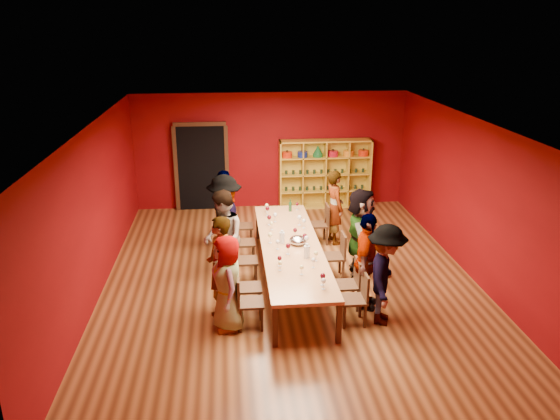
# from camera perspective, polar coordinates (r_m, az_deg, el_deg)

# --- Properties ---
(room_shell) EXTENTS (7.10, 9.10, 3.04)m
(room_shell) POSITION_cam_1_polar(r_m,az_deg,el_deg) (9.93, 1.16, 0.36)
(room_shell) COLOR #572F17
(room_shell) RESTS_ON ground
(tasting_table) EXTENTS (1.10, 4.50, 0.75)m
(tasting_table) POSITION_cam_1_polar(r_m,az_deg,el_deg) (10.22, 1.13, -3.89)
(tasting_table) COLOR #AA7246
(tasting_table) RESTS_ON ground
(doorway) EXTENTS (1.40, 0.17, 2.30)m
(doorway) POSITION_cam_1_polar(r_m,az_deg,el_deg) (14.24, -8.19, 4.46)
(doorway) COLOR black
(doorway) RESTS_ON ground
(shelving_unit) EXTENTS (2.40, 0.40, 1.80)m
(shelving_unit) POSITION_cam_1_polar(r_m,az_deg,el_deg) (14.37, 4.68, 4.15)
(shelving_unit) COLOR gold
(shelving_unit) RESTS_ON ground
(chair_person_left_0) EXTENTS (0.42, 0.42, 0.89)m
(chair_person_left_0) POSITION_cam_1_polar(r_m,az_deg,el_deg) (8.85, -3.63, -9.29)
(chair_person_left_0) COLOR #311C10
(chair_person_left_0) RESTS_ON ground
(person_left_0) EXTENTS (0.57, 0.85, 1.59)m
(person_left_0) POSITION_cam_1_polar(r_m,az_deg,el_deg) (8.71, -5.51, -7.63)
(person_left_0) COLOR #C2828B
(person_left_0) RESTS_ON ground
(chair_person_left_1) EXTENTS (0.42, 0.42, 0.89)m
(chair_person_left_1) POSITION_cam_1_polar(r_m,az_deg,el_deg) (9.31, -3.75, -7.76)
(chair_person_left_1) COLOR #311C10
(chair_person_left_1) RESTS_ON ground
(person_left_1) EXTENTS (0.65, 0.75, 1.73)m
(person_left_1) POSITION_cam_1_polar(r_m,az_deg,el_deg) (9.15, -6.34, -5.79)
(person_left_1) COLOR white
(person_left_1) RESTS_ON ground
(chair_person_left_2) EXTENTS (0.42, 0.42, 0.89)m
(chair_person_left_2) POSITION_cam_1_polar(r_m,az_deg,el_deg) (10.30, -3.97, -4.99)
(chair_person_left_2) COLOR #311C10
(chair_person_left_2) RESTS_ON ground
(person_left_2) EXTENTS (0.65, 0.96, 1.81)m
(person_left_2) POSITION_cam_1_polar(r_m,az_deg,el_deg) (10.14, -5.96, -2.95)
(person_left_2) COLOR #15193C
(person_left_2) RESTS_ON ground
(chair_person_left_3) EXTENTS (0.42, 0.42, 0.89)m
(chair_person_left_3) POSITION_cam_1_polar(r_m,az_deg,el_deg) (11.10, -4.12, -3.13)
(chair_person_left_3) COLOR #311C10
(chair_person_left_3) RESTS_ON ground
(person_left_3) EXTENTS (0.56, 1.23, 1.86)m
(person_left_3) POSITION_cam_1_polar(r_m,az_deg,el_deg) (10.94, -5.75, -1.08)
(person_left_3) COLOR #141738
(person_left_3) RESTS_ON ground
(chair_person_left_4) EXTENTS (0.42, 0.42, 0.89)m
(chair_person_left_4) POSITION_cam_1_polar(r_m,az_deg,el_deg) (11.98, -4.25, -1.42)
(chair_person_left_4) COLOR #311C10
(chair_person_left_4) RESTS_ON ground
(person_left_4) EXTENTS (0.81, 1.10, 1.71)m
(person_left_4) POSITION_cam_1_polar(r_m,az_deg,el_deg) (11.86, -5.78, 0.17)
(person_left_4) COLOR #CA878D
(person_left_4) RESTS_ON ground
(chair_person_right_0) EXTENTS (0.42, 0.42, 0.89)m
(chair_person_right_0) POSITION_cam_1_polar(r_m,az_deg,el_deg) (9.03, 8.15, -8.85)
(chair_person_right_0) COLOR #311C10
(chair_person_right_0) RESTS_ON ground
(person_right_0) EXTENTS (0.80, 1.18, 1.70)m
(person_right_0) POSITION_cam_1_polar(r_m,az_deg,el_deg) (8.98, 10.96, -6.67)
(person_right_0) COLOR #15183B
(person_right_0) RESTS_ON ground
(chair_person_right_1) EXTENTS (0.42, 0.42, 0.89)m
(chair_person_right_1) POSITION_cam_1_polar(r_m,az_deg,el_deg) (9.47, 7.42, -7.38)
(chair_person_right_1) COLOR #311C10
(chair_person_right_1) RESTS_ON ground
(person_right_1) EXTENTS (0.76, 1.09, 1.71)m
(person_right_1) POSITION_cam_1_polar(r_m,az_deg,el_deg) (9.38, 8.98, -5.34)
(person_right_1) COLOR white
(person_right_1) RESTS_ON ground
(chair_person_right_2) EXTENTS (0.42, 0.42, 0.89)m
(chair_person_right_2) POSITION_cam_1_polar(r_m,az_deg,el_deg) (10.52, 6.01, -4.52)
(chair_person_right_2) COLOR #311C10
(chair_person_right_2) RESTS_ON ground
(person_right_2) EXTENTS (0.76, 1.71, 1.78)m
(person_right_2) POSITION_cam_1_polar(r_m,az_deg,el_deg) (10.46, 8.41, -2.43)
(person_right_2) COLOR #5676B1
(person_right_2) RESTS_ON ground
(chair_person_right_4) EXTENTS (0.42, 0.42, 0.89)m
(chair_person_right_4) POSITION_cam_1_polar(r_m,az_deg,el_deg) (12.09, 4.41, -1.22)
(chair_person_right_4) COLOR #311C10
(chair_person_right_4) RESTS_ON ground
(person_right_4) EXTENTS (0.55, 0.68, 1.66)m
(person_right_4) POSITION_cam_1_polar(r_m,az_deg,el_deg) (12.03, 5.72, 0.31)
(person_right_4) COLOR #48484C
(person_right_4) RESTS_ON ground
(wine_glass_0) EXTENTS (0.09, 0.09, 0.21)m
(wine_glass_0) POSITION_cam_1_polar(r_m,az_deg,el_deg) (8.66, 4.49, -6.94)
(wine_glass_0) COLOR silver
(wine_glass_0) RESTS_ON tasting_table
(wine_glass_1) EXTENTS (0.08, 0.08, 0.20)m
(wine_glass_1) POSITION_cam_1_polar(r_m,az_deg,el_deg) (10.48, 1.59, -2.16)
(wine_glass_1) COLOR silver
(wine_glass_1) RESTS_ON tasting_table
(wine_glass_2) EXTENTS (0.08, 0.08, 0.21)m
(wine_glass_2) POSITION_cam_1_polar(r_m,az_deg,el_deg) (10.08, 2.79, -3.02)
(wine_glass_2) COLOR silver
(wine_glass_2) RESTS_ON tasting_table
(wine_glass_3) EXTENTS (0.08, 0.08, 0.19)m
(wine_glass_3) POSITION_cam_1_polar(r_m,az_deg,el_deg) (8.55, 4.57, -7.44)
(wine_glass_3) COLOR silver
(wine_glass_3) RESTS_ON tasting_table
(wine_glass_4) EXTENTS (0.09, 0.09, 0.21)m
(wine_glass_4) POSITION_cam_1_polar(r_m,az_deg,el_deg) (9.73, 0.85, -3.82)
(wine_glass_4) COLOR silver
(wine_glass_4) RESTS_ON tasting_table
(wine_glass_5) EXTENTS (0.09, 0.09, 0.21)m
(wine_glass_5) POSITION_cam_1_polar(r_m,az_deg,el_deg) (11.10, -1.14, -0.83)
(wine_glass_5) COLOR silver
(wine_glass_5) RESTS_ON tasting_table
(wine_glass_6) EXTENTS (0.07, 0.07, 0.18)m
(wine_glass_6) POSITION_cam_1_polar(r_m,az_deg,el_deg) (9.13, 0.01, -5.61)
(wine_glass_6) COLOR silver
(wine_glass_6) RESTS_ON tasting_table
(wine_glass_7) EXTENTS (0.09, 0.09, 0.21)m
(wine_glass_7) POSITION_cam_1_polar(r_m,az_deg,el_deg) (10.21, -1.04, -2.67)
(wine_glass_7) COLOR silver
(wine_glass_7) RESTS_ON tasting_table
(wine_glass_8) EXTENTS (0.07, 0.07, 0.18)m
(wine_glass_8) POSITION_cam_1_polar(r_m,az_deg,el_deg) (8.99, 2.28, -6.05)
(wine_glass_8) COLOR silver
(wine_glass_8) RESTS_ON tasting_table
(wine_glass_9) EXTENTS (0.09, 0.09, 0.22)m
(wine_glass_9) POSITION_cam_1_polar(r_m,az_deg,el_deg) (11.62, -1.32, 0.12)
(wine_glass_9) COLOR silver
(wine_glass_9) RESTS_ON tasting_table
(wine_glass_10) EXTENTS (0.08, 0.08, 0.20)m
(wine_glass_10) POSITION_cam_1_polar(r_m,az_deg,el_deg) (11.84, -1.40, 0.43)
(wine_glass_10) COLOR silver
(wine_glass_10) RESTS_ON tasting_table
(wine_glass_11) EXTENTS (0.08, 0.08, 0.19)m
(wine_glass_11) POSITION_cam_1_polar(r_m,az_deg,el_deg) (9.28, -0.04, -5.10)
(wine_glass_11) COLOR silver
(wine_glass_11) RESTS_ON tasting_table
(wine_glass_12) EXTENTS (0.08, 0.08, 0.19)m
(wine_glass_12) POSITION_cam_1_polar(r_m,az_deg,el_deg) (9.95, -0.25, -3.40)
(wine_glass_12) COLOR silver
(wine_glass_12) RESTS_ON tasting_table
(wine_glass_13) EXTENTS (0.07, 0.07, 0.18)m
(wine_glass_13) POSITION_cam_1_polar(r_m,az_deg,el_deg) (9.25, 3.50, -5.29)
(wine_glass_13) COLOR silver
(wine_glass_13) RESTS_ON tasting_table
(wine_glass_14) EXTENTS (0.08, 0.08, 0.19)m
(wine_glass_14) POSITION_cam_1_polar(r_m,az_deg,el_deg) (9.49, 3.77, -4.58)
(wine_glass_14) COLOR silver
(wine_glass_14) RESTS_ON tasting_table
(wine_glass_15) EXTENTS (0.09, 0.09, 0.22)m
(wine_glass_15) POSITION_cam_1_polar(r_m,az_deg,el_deg) (11.09, 2.05, -0.83)
(wine_glass_15) COLOR silver
(wine_glass_15) RESTS_ON tasting_table
(wine_glass_16) EXTENTS (0.08, 0.08, 0.20)m
(wine_glass_16) POSITION_cam_1_polar(r_m,az_deg,el_deg) (11.27, -0.51, -0.56)
(wine_glass_16) COLOR silver
(wine_glass_16) RESTS_ON tasting_table
(wine_glass_17) EXTENTS (0.08, 0.08, 0.20)m
(wine_glass_17) POSITION_cam_1_polar(r_m,az_deg,el_deg) (10.95, 2.53, -1.20)
(wine_glass_17) COLOR silver
(wine_glass_17) RESTS_ON tasting_table
(wine_glass_18) EXTENTS (0.07, 0.07, 0.18)m
(wine_glass_18) POSITION_cam_1_polar(r_m,az_deg,el_deg) (12.00, 1.80, 0.60)
(wine_glass_18) COLOR silver
(wine_glass_18) RESTS_ON tasting_table
(wine_glass_19) EXTENTS (0.07, 0.07, 0.18)m
(wine_glass_19) POSITION_cam_1_polar(r_m,az_deg,el_deg) (10.86, -0.87, -1.45)
(wine_glass_19) COLOR silver
(wine_glass_19) RESTS_ON tasting_table
(wine_glass_20) EXTENTS (0.08, 0.08, 0.21)m
(wine_glass_20) POSITION_cam_1_polar(r_m,az_deg,el_deg) (10.19, 2.61, -2.77)
(wine_glass_20) COLOR silver
(wine_glass_20) RESTS_ON tasting_table
(spittoon_bowl) EXTENTS (0.33, 0.33, 0.18)m
(spittoon_bowl) POSITION_cam_1_polar(r_m,az_deg,el_deg) (10.19, 1.89, -3.20)
(spittoon_bowl) COLOR #ACAEB3
(spittoon_bowl) RESTS_ON tasting_table
(carafe_a) EXTENTS (0.11, 0.11, 0.26)m
(carafe_a) POSITION_cam_1_polar(r_m,az_deg,el_deg) (10.22, 0.21, -2.88)
(carafe_a) COLOR silver
(carafe_a) RESTS_ON tasting_table
(carafe_b) EXTENTS (0.13, 0.13, 0.27)m
(carafe_b) POSITION_cam_1_polar(r_m,az_deg,el_deg) (9.61, 2.83, -4.36)
(carafe_b) COLOR silver
(carafe_b) RESTS_ON tasting_table
(wine_bottle) EXTENTS (0.07, 0.07, 0.28)m
(wine_bottle) POSITION_cam_1_polar(r_m,az_deg,el_deg) (11.92, 1.07, 0.36)
(wine_bottle) COLOR #153C1D
(wine_bottle) RESTS_ON tasting_table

